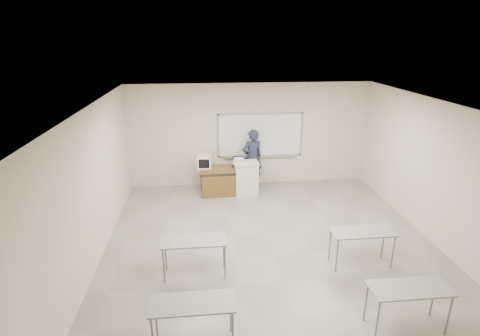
{
  "coord_description": "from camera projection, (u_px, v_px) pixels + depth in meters",
  "views": [
    {
      "loc": [
        -1.38,
        -6.53,
        4.24
      ],
      "look_at": [
        -0.48,
        2.2,
        1.13
      ],
      "focal_mm": 28.0,
      "sensor_mm": 36.0,
      "label": 1
    }
  ],
  "objects": [
    {
      "name": "instructor_desk",
      "position": [
        225.0,
        177.0,
        10.4
      ],
      "size": [
        1.38,
        0.69,
        0.75
      ],
      "rotation": [
        0.0,
        0.0,
        0.05
      ],
      "color": "brown",
      "rests_on": "floor"
    },
    {
      "name": "mouse",
      "position": [
        245.0,
        169.0,
        10.3
      ],
      "size": [
        0.1,
        0.06,
        0.04
      ],
      "primitive_type": "ellipsoid",
      "rotation": [
        0.0,
        0.0,
        0.01
      ],
      "color": "#A2A4AB",
      "rests_on": "instructor_desk"
    },
    {
      "name": "keyboard",
      "position": [
        241.0,
        163.0,
        10.21
      ],
      "size": [
        0.45,
        0.19,
        0.02
      ],
      "primitive_type": "cube",
      "rotation": [
        0.0,
        0.0,
        -0.1
      ],
      "color": "beige",
      "rests_on": "podium"
    },
    {
      "name": "laptop",
      "position": [
        238.0,
        164.0,
        10.59
      ],
      "size": [
        0.33,
        0.3,
        0.24
      ],
      "rotation": [
        0.0,
        0.0,
        -0.28
      ],
      "color": "black",
      "rests_on": "instructor_desk"
    },
    {
      "name": "podium",
      "position": [
        246.0,
        178.0,
        10.49
      ],
      "size": [
        0.67,
        0.49,
        0.94
      ],
      "rotation": [
        0.0,
        0.0,
        0.06
      ],
      "color": "white",
      "rests_on": "floor"
    },
    {
      "name": "student_desks",
      "position": [
        291.0,
        264.0,
        6.18
      ],
      "size": [
        4.4,
        2.2,
        0.73
      ],
      "color": "gray",
      "rests_on": "floor"
    },
    {
      "name": "whiteboard",
      "position": [
        260.0,
        136.0,
        10.93
      ],
      "size": [
        2.48,
        0.1,
        1.31
      ],
      "color": "white",
      "rests_on": "floor"
    },
    {
      "name": "crt_monitor",
      "position": [
        204.0,
        161.0,
        10.44
      ],
      "size": [
        0.39,
        0.44,
        0.37
      ],
      "rotation": [
        0.0,
        0.0,
        -0.03
      ],
      "color": "beige",
      "rests_on": "instructor_desk"
    },
    {
      "name": "floor",
      "position": [
        274.0,
        255.0,
        7.67
      ],
      "size": [
        7.0,
        8.0,
        0.01
      ],
      "primitive_type": "cube",
      "color": "gray",
      "rests_on": "ground"
    },
    {
      "name": "presenter",
      "position": [
        252.0,
        158.0,
        10.95
      ],
      "size": [
        0.72,
        0.58,
        1.71
      ],
      "primitive_type": "imported",
      "rotation": [
        0.0,
        0.0,
        3.45
      ],
      "color": "black",
      "rests_on": "floor"
    }
  ]
}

